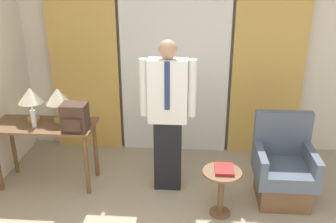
% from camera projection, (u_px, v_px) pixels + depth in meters
% --- Properties ---
extents(wall_back, '(10.00, 0.06, 2.70)m').
position_uv_depth(wall_back, '(175.00, 54.00, 5.03)').
color(wall_back, silver).
rests_on(wall_back, ground_plane).
extents(curtain_sheer_center, '(1.44, 0.06, 2.58)m').
position_uv_depth(curtain_sheer_center, '(175.00, 61.00, 4.93)').
color(curtain_sheer_center, white).
rests_on(curtain_sheer_center, ground_plane).
extents(curtain_drape_left, '(0.93, 0.06, 2.58)m').
position_uv_depth(curtain_drape_left, '(84.00, 59.00, 5.01)').
color(curtain_drape_left, gold).
rests_on(curtain_drape_left, ground_plane).
extents(curtain_drape_right, '(0.93, 0.06, 2.58)m').
position_uv_depth(curtain_drape_right, '(268.00, 62.00, 4.85)').
color(curtain_drape_right, gold).
rests_on(curtain_drape_right, ground_plane).
extents(desk, '(1.16, 0.52, 0.77)m').
position_uv_depth(desk, '(45.00, 134.00, 4.33)').
color(desk, brown).
rests_on(desk, ground_plane).
extents(table_lamp_left, '(0.29, 0.29, 0.40)m').
position_uv_depth(table_lamp_left, '(30.00, 97.00, 4.28)').
color(table_lamp_left, tan).
rests_on(table_lamp_left, desk).
extents(table_lamp_right, '(0.29, 0.29, 0.40)m').
position_uv_depth(table_lamp_right, '(58.00, 97.00, 4.26)').
color(table_lamp_right, tan).
rests_on(table_lamp_right, desk).
extents(bottle_near_edge, '(0.06, 0.06, 0.26)m').
position_uv_depth(bottle_near_edge, '(33.00, 118.00, 4.18)').
color(bottle_near_edge, silver).
rests_on(bottle_near_edge, desk).
extents(backpack, '(0.27, 0.24, 0.31)m').
position_uv_depth(backpack, '(75.00, 117.00, 4.08)').
color(backpack, '#422D23').
rests_on(backpack, desk).
extents(person, '(0.62, 0.21, 1.76)m').
position_uv_depth(person, '(168.00, 112.00, 4.12)').
color(person, black).
rests_on(person, ground_plane).
extents(armchair, '(0.63, 0.63, 0.97)m').
position_uv_depth(armchair, '(283.00, 171.00, 4.14)').
color(armchair, brown).
rests_on(armchair, ground_plane).
extents(side_table, '(0.40, 0.40, 0.52)m').
position_uv_depth(side_table, '(221.00, 185.00, 3.87)').
color(side_table, brown).
rests_on(side_table, ground_plane).
extents(book, '(0.19, 0.24, 0.03)m').
position_uv_depth(book, '(224.00, 169.00, 3.82)').
color(book, maroon).
rests_on(book, side_table).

